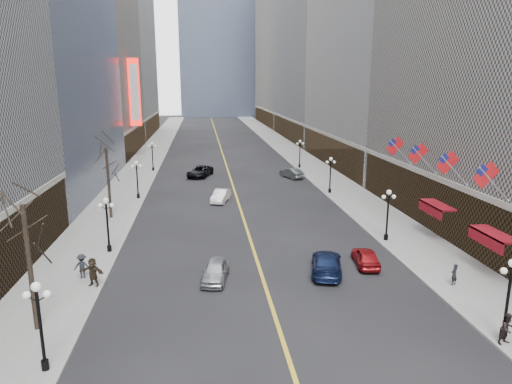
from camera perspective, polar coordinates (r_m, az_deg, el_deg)
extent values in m
cube|color=gray|center=(79.63, 6.40, 3.57)|extent=(6.00, 230.00, 0.15)
cube|color=gray|center=(78.19, -14.04, 3.07)|extent=(6.00, 230.00, 0.15)
cube|color=gold|center=(87.52, -4.09, 4.46)|extent=(0.25, 200.00, 0.02)
cube|color=#4F3E35|center=(43.30, 24.73, -2.48)|extent=(2.80, 41.00, 5.00)
cube|color=#4F3E35|center=(78.46, 9.93, 5.17)|extent=(2.80, 35.00, 5.00)
cube|color=#959597|center=(117.90, 10.54, 18.26)|extent=(26.00, 40.00, 48.00)
cube|color=#4F3E35|center=(115.12, 4.51, 7.89)|extent=(2.80, 39.00, 5.00)
cube|color=gray|center=(160.03, 5.85, 19.57)|extent=(26.00, 46.00, 62.00)
cube|color=#4F3E35|center=(157.37, 1.42, 9.39)|extent=(2.80, 45.00, 5.00)
cube|color=gray|center=(97.60, -23.54, 19.08)|extent=(26.00, 30.00, 50.00)
cube|color=#4F3E35|center=(95.10, -15.54, 6.29)|extent=(2.80, 29.00, 5.00)
cube|color=#4F3E35|center=(128.65, -13.33, 8.15)|extent=(2.80, 37.00, 5.00)
cylinder|color=black|center=(28.96, 28.49, -15.29)|extent=(0.36, 0.36, 0.50)
cylinder|color=black|center=(28.21, 28.89, -12.15)|extent=(0.16, 0.16, 4.00)
sphere|color=white|center=(27.24, 28.56, -8.65)|extent=(0.36, 0.36, 0.36)
cylinder|color=black|center=(41.79, 15.94, -5.45)|extent=(0.36, 0.36, 0.50)
cylinder|color=black|center=(41.28, 16.09, -3.14)|extent=(0.16, 0.16, 4.00)
sphere|color=white|center=(40.71, 16.30, -0.04)|extent=(0.44, 0.44, 0.44)
sphere|color=white|center=(40.62, 15.68, -0.60)|extent=(0.36, 0.36, 0.36)
sphere|color=white|center=(40.97, 16.84, -0.56)|extent=(0.36, 0.36, 0.36)
cylinder|color=black|center=(58.14, 9.19, 0.16)|extent=(0.36, 0.36, 0.50)
cylinder|color=black|center=(57.77, 9.26, 1.85)|extent=(0.16, 0.16, 4.00)
sphere|color=white|center=(57.36, 9.34, 4.10)|extent=(0.44, 0.44, 0.44)
sphere|color=white|center=(57.31, 8.90, 3.71)|extent=(0.36, 0.36, 0.36)
sphere|color=white|center=(57.55, 9.76, 3.71)|extent=(0.36, 0.36, 0.36)
cylinder|color=black|center=(75.25, 5.46, 3.27)|extent=(0.36, 0.36, 0.50)
cylinder|color=black|center=(74.96, 5.49, 4.59)|extent=(0.16, 0.16, 4.00)
sphere|color=white|center=(74.65, 5.53, 6.33)|extent=(0.44, 0.44, 0.44)
sphere|color=white|center=(74.60, 5.19, 6.03)|extent=(0.36, 0.36, 0.36)
sphere|color=white|center=(74.79, 5.87, 6.03)|extent=(0.36, 0.36, 0.36)
cylinder|color=black|center=(25.44, -24.86, -19.01)|extent=(0.36, 0.36, 0.50)
cylinder|color=black|center=(24.58, -25.27, -15.53)|extent=(0.16, 0.16, 4.00)
sphere|color=white|center=(23.61, -25.83, -10.60)|extent=(0.44, 0.44, 0.44)
sphere|color=white|center=(23.92, -26.77, -11.45)|extent=(0.36, 0.36, 0.36)
sphere|color=white|center=(23.62, -24.68, -11.53)|extent=(0.36, 0.36, 0.36)
cylinder|color=black|center=(39.44, -17.85, -6.72)|extent=(0.36, 0.36, 0.50)
cylinder|color=black|center=(38.89, -18.04, -4.29)|extent=(0.16, 0.16, 4.00)
sphere|color=white|center=(38.28, -18.28, -1.01)|extent=(0.44, 0.44, 0.44)
sphere|color=white|center=(38.47, -18.90, -1.60)|extent=(0.36, 0.36, 0.36)
sphere|color=white|center=(38.29, -17.58, -1.57)|extent=(0.36, 0.36, 0.36)
cylinder|color=black|center=(56.47, -14.50, -0.49)|extent=(0.36, 0.36, 0.50)
cylinder|color=black|center=(56.09, -14.61, 1.25)|extent=(0.16, 0.16, 4.00)
sphere|color=white|center=(55.67, -14.75, 3.56)|extent=(0.44, 0.44, 0.44)
sphere|color=white|center=(55.80, -15.18, 3.14)|extent=(0.36, 0.36, 0.36)
sphere|color=white|center=(55.68, -14.26, 3.17)|extent=(0.36, 0.36, 0.36)
cylinder|color=black|center=(73.96, -12.73, 2.83)|extent=(0.36, 0.36, 0.50)
cylinder|color=black|center=(73.67, -12.80, 4.17)|extent=(0.16, 0.16, 4.00)
sphere|color=white|center=(73.36, -12.89, 5.94)|extent=(0.44, 0.44, 0.44)
sphere|color=white|center=(73.45, -13.23, 5.62)|extent=(0.36, 0.36, 0.36)
sphere|color=white|center=(73.36, -12.52, 5.64)|extent=(0.36, 0.36, 0.36)
cylinder|color=#B2B2B7|center=(35.28, 27.60, 0.87)|extent=(2.49, 0.12, 2.49)
cube|color=red|center=(34.80, 26.83, 1.90)|extent=(1.94, 0.04, 1.94)
cube|color=navy|center=(34.54, 26.41, 2.46)|extent=(0.88, 0.06, 0.88)
cylinder|color=#B2B2B7|center=(39.41, 23.58, 2.45)|extent=(2.49, 0.12, 2.49)
cube|color=red|center=(38.98, 22.84, 3.38)|extent=(1.94, 0.04, 1.94)
cube|color=navy|center=(38.76, 22.43, 3.89)|extent=(0.88, 0.06, 0.88)
cylinder|color=#B2B2B7|center=(43.73, 20.33, 3.71)|extent=(2.49, 0.12, 2.49)
cube|color=red|center=(43.34, 19.63, 4.56)|extent=(1.94, 0.04, 1.94)
cube|color=navy|center=(43.14, 19.24, 5.03)|extent=(0.88, 0.06, 0.88)
cylinder|color=#B2B2B7|center=(48.18, 17.66, 4.74)|extent=(2.49, 0.12, 2.49)
cube|color=red|center=(47.82, 17.00, 5.51)|extent=(1.94, 0.04, 1.94)
cube|color=navy|center=(47.64, 16.64, 5.94)|extent=(0.88, 0.06, 0.88)
cube|color=maroon|center=(36.41, 27.65, -4.65)|extent=(1.40, 4.00, 0.15)
cube|color=maroon|center=(36.17, 26.73, -5.33)|extent=(0.10, 4.00, 0.90)
cube|color=maroon|center=(42.94, 21.73, -1.49)|extent=(1.40, 4.00, 0.15)
cube|color=maroon|center=(42.74, 20.92, -2.05)|extent=(0.10, 4.00, 0.90)
cube|color=red|center=(87.20, -14.95, 11.94)|extent=(2.00, 0.50, 12.00)
cube|color=white|center=(87.20, -14.92, 11.94)|extent=(1.40, 0.55, 10.00)
cylinder|color=#2D231C|center=(27.91, -26.40, -8.56)|extent=(0.28, 0.28, 7.20)
cylinder|color=#2D231C|center=(48.33, -17.94, 1.06)|extent=(0.28, 0.28, 7.20)
imported|color=#A0A2A8|center=(32.64, -5.10, -9.79)|extent=(2.40, 4.34, 1.40)
imported|color=white|center=(53.69, -4.43, -0.47)|extent=(2.68, 4.55, 1.42)
imported|color=black|center=(68.43, -7.02, 2.56)|extent=(4.45, 6.33, 1.60)
imported|color=#121D43|center=(34.12, 8.82, -8.72)|extent=(3.43, 5.66, 1.53)
imported|color=maroon|center=(36.01, 13.55, -7.88)|extent=(2.10, 4.19, 1.37)
imported|color=#464B4D|center=(67.25, 4.47, 2.38)|extent=(3.21, 4.70, 1.47)
imported|color=black|center=(34.19, 23.53, -9.43)|extent=(0.67, 0.61, 1.51)
imported|color=black|center=(28.19, 28.93, -14.73)|extent=(0.92, 0.63, 1.73)
imported|color=black|center=(34.66, -20.90, -8.64)|extent=(1.15, 0.48, 1.78)
imported|color=black|center=(33.09, -19.73, -9.41)|extent=(1.90, 1.18, 1.98)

